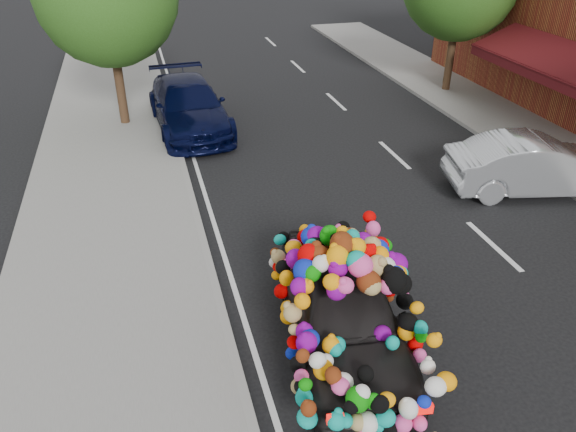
% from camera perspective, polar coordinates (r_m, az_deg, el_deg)
% --- Properties ---
extents(ground, '(100.00, 100.00, 0.00)m').
position_cam_1_polar(ground, '(11.21, 4.65, -5.63)').
color(ground, black).
rests_on(ground, ground).
extents(sidewalk, '(4.00, 60.00, 0.12)m').
position_cam_1_polar(sidewalk, '(10.73, -17.81, -8.63)').
color(sidewalk, gray).
rests_on(sidewalk, ground).
extents(kerb, '(0.15, 60.00, 0.13)m').
position_cam_1_polar(kerb, '(10.72, -7.37, -7.24)').
color(kerb, gray).
rests_on(kerb, ground).
extents(lane_markings, '(6.00, 50.00, 0.01)m').
position_cam_1_polar(lane_markings, '(12.73, 20.13, -2.81)').
color(lane_markings, silver).
rests_on(lane_markings, ground).
extents(plush_art_car, '(2.64, 4.69, 2.10)m').
position_cam_1_polar(plush_art_car, '(8.91, 5.73, -7.71)').
color(plush_art_car, black).
rests_on(plush_art_car, ground).
extents(navy_sedan, '(2.40, 5.32, 1.51)m').
position_cam_1_polar(navy_sedan, '(18.18, -10.04, 10.96)').
color(navy_sedan, black).
rests_on(navy_sedan, ground).
extents(silver_hatchback, '(4.52, 2.38, 1.42)m').
position_cam_1_polar(silver_hatchback, '(15.15, 23.86, 4.74)').
color(silver_hatchback, silver).
rests_on(silver_hatchback, ground).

